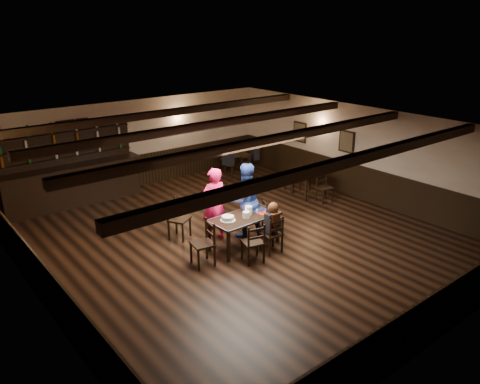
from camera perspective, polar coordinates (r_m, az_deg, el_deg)
ground at (r=11.22m, az=-0.31°, el=-5.74°), size 10.00×10.00×0.00m
room_shell at (r=10.62m, az=-0.42°, el=2.86°), size 9.02×10.02×2.71m
dining_table at (r=10.59m, az=0.53°, el=-3.37°), size 1.64×0.86×0.75m
chair_near_left at (r=9.94m, az=1.78°, el=-5.93°), size 0.51×0.50×0.91m
chair_near_right at (r=10.39m, az=4.14°, el=-4.90°), size 0.44×0.42×0.87m
chair_end_left at (r=9.91m, az=-4.16°, el=-5.78°), size 0.51×0.53×0.98m
chair_end_right at (r=11.31m, az=3.51°, el=-2.67°), size 0.53×0.54×0.90m
chair_far_pushed at (r=11.17m, az=-7.84°, el=-2.85°), size 0.62×0.61×0.98m
woman_pink at (r=10.89m, az=-3.19°, el=-1.52°), size 0.69×0.49×1.77m
man_blue at (r=11.06m, az=0.62°, el=-1.00°), size 1.06×0.93×1.82m
seated_person at (r=10.31m, az=3.98°, el=-3.32°), size 0.31×0.47×0.76m
cake at (r=10.33m, az=-1.49°, el=-3.25°), size 0.34×0.34×0.11m
plate_stack_a at (r=10.45m, az=0.77°, el=-2.80°), size 0.16×0.16×0.15m
plate_stack_b at (r=10.64m, az=1.06°, el=-2.22°), size 0.17×0.17×0.20m
tea_light at (r=10.62m, az=0.45°, el=-2.70°), size 0.04×0.04×0.06m
salt_shaker at (r=10.73m, az=2.09°, el=-2.33°), size 0.04×0.04×0.09m
pepper_shaker at (r=10.73m, az=2.65°, el=-2.31°), size 0.04×0.04×0.10m
drink_glass at (r=10.79m, az=1.27°, el=-2.16°), size 0.07×0.07×0.11m
menu_red at (r=10.77m, az=2.87°, el=-2.52°), size 0.29×0.23×0.00m
menu_blue at (r=10.93m, az=2.34°, el=-2.16°), size 0.35×0.25×0.00m
bar_counter at (r=13.92m, az=-19.87°, el=1.43°), size 3.98×0.70×2.20m
back_table_a at (r=13.89m, az=8.36°, el=2.07°), size 0.91×0.91×0.75m
back_table_b at (r=15.68m, az=-0.45°, el=4.35°), size 0.90×0.90×0.75m
bg_patron_left at (r=15.22m, az=-1.47°, el=4.61°), size 0.29×0.39×0.74m
bg_patron_right at (r=15.94m, az=1.84°, el=5.21°), size 0.28×0.37×0.68m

